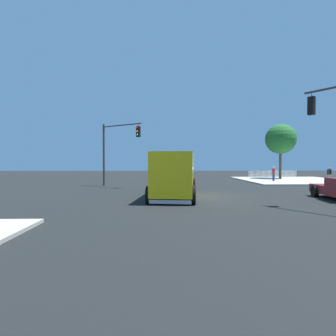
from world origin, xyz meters
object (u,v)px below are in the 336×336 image
(traffic_light_secondary, at_px, (115,145))
(shade_tree_near, at_px, (281,139))
(delivery_truck, at_px, (175,174))
(pedestrian_crossing, at_px, (329,174))
(pedestrian_near_corner, at_px, (274,173))

(traffic_light_secondary, distance_m, shade_tree_near, 22.47)
(delivery_truck, relative_size, shade_tree_near, 1.22)
(delivery_truck, xyz_separation_m, shade_tree_near, (-15.03, -16.19, 3.86))
(delivery_truck, height_order, pedestrian_crossing, delivery_truck)
(pedestrian_near_corner, bearing_deg, shade_tree_near, -122.95)
(delivery_truck, bearing_deg, traffic_light_secondary, -52.02)
(delivery_truck, bearing_deg, pedestrian_crossing, -150.15)
(pedestrian_crossing, xyz_separation_m, shade_tree_near, (2.63, -6.06, 4.34))
(pedestrian_near_corner, relative_size, shade_tree_near, 0.23)
(traffic_light_secondary, relative_size, pedestrian_crossing, 3.75)
(pedestrian_crossing, distance_m, shade_tree_near, 7.90)
(pedestrian_near_corner, height_order, shade_tree_near, shade_tree_near)
(traffic_light_secondary, xyz_separation_m, shade_tree_near, (-20.39, -9.32, 1.40))
(delivery_truck, xyz_separation_m, traffic_light_secondary, (5.37, -6.87, 2.46))
(pedestrian_crossing, height_order, shade_tree_near, shade_tree_near)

